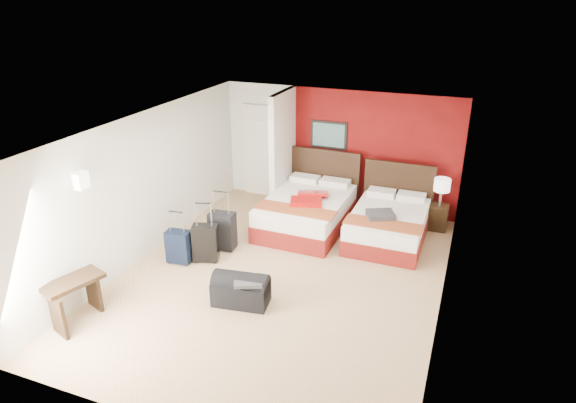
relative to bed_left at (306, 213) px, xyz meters
The scene contains 17 objects.
ground 1.94m from the bed_left, 83.12° to the right, with size 6.50×6.50×0.00m, color tan.
room_walls 1.58m from the bed_left, 157.75° to the right, with size 5.02×6.52×2.50m.
red_accent_panel 1.90m from the bed_left, 53.64° to the left, with size 3.50×0.04×2.50m, color maroon.
partition_wall 1.40m from the bed_left, 137.34° to the left, with size 0.12×1.20×2.50m, color silver.
entry_door 2.12m from the bed_left, 139.47° to the left, with size 0.82×0.06×2.05m, color silver.
bed_left is the anchor object (origin of this frame).
bed_right 1.59m from the bed_left, ahead, with size 1.32×1.89×0.57m, color silver.
red_suitcase_open 0.39m from the bed_left, 45.00° to the right, with size 0.58×0.80×0.10m, color #A6100E.
jacket_bundle 1.54m from the bed_left, ahead, with size 0.47×0.38×0.11m, color #3E3D42.
nightstand 2.57m from the bed_left, 19.81° to the left, with size 0.35×0.35×0.50m, color black.
table_lamp 2.61m from the bed_left, 19.81° to the left, with size 0.31×0.31×0.55m, color silver.
suitcase_black 2.20m from the bed_left, 122.52° to the right, with size 0.42×0.26×0.64m, color black.
suitcase_charcoal 1.76m from the bed_left, 129.39° to the right, with size 0.45×0.28×0.67m, color black.
suitcase_navy 2.60m from the bed_left, 127.28° to the right, with size 0.40×0.25×0.56m, color black.
duffel_bag 2.79m from the bed_left, 91.25° to the right, with size 0.82×0.44×0.42m, color black.
jacket_draped 2.84m from the bed_left, 88.20° to the right, with size 0.41×0.34×0.05m, color #3A393F.
desk 4.48m from the bed_left, 116.74° to the right, with size 0.40×0.81×0.67m, color black.
Camera 1 is at (2.63, -6.54, 4.35)m, focal length 31.27 mm.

